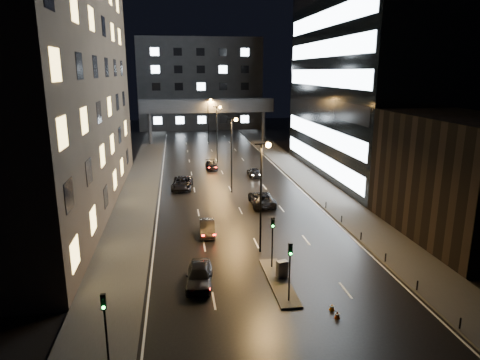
{
  "coord_description": "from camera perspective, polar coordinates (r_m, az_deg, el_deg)",
  "views": [
    {
      "loc": [
        -7.27,
        -27.72,
        16.11
      ],
      "look_at": [
        -0.2,
        19.1,
        4.0
      ],
      "focal_mm": 32.0,
      "sensor_mm": 36.0,
      "label": 1
    }
  ],
  "objects": [
    {
      "name": "traffic_signal_near",
      "position": [
        35.56,
        4.35,
        -7.17
      ],
      "size": [
        0.28,
        0.34,
        4.4
      ],
      "color": "black",
      "rests_on": "median_island"
    },
    {
      "name": "sidewalk_left",
      "position": [
        64.95,
        -12.93,
        -0.32
      ],
      "size": [
        5.0,
        110.0,
        0.15
      ],
      "primitive_type": "cube",
      "color": "#383533",
      "rests_on": "ground"
    },
    {
      "name": "building_left",
      "position": [
        54.05,
        -26.16,
        17.08
      ],
      "size": [
        15.0,
        48.0,
        40.0
      ],
      "primitive_type": "cube",
      "color": "#2D2319",
      "rests_on": "ground"
    },
    {
      "name": "traffic_signal_far",
      "position": [
        30.66,
        6.67,
        -10.88
      ],
      "size": [
        0.28,
        0.34,
        4.4
      ],
      "color": "black",
      "rests_on": "median_island"
    },
    {
      "name": "car_away_a",
      "position": [
        33.9,
        -5.45,
        -12.52
      ],
      "size": [
        2.45,
        5.03,
        1.65
      ],
      "primitive_type": "imported",
      "rotation": [
        0.0,
        0.0,
        -0.1
      ],
      "color": "black",
      "rests_on": "ground"
    },
    {
      "name": "building_right_glass",
      "position": [
        71.71,
        19.25,
        18.7
      ],
      "size": [
        20.0,
        36.0,
        45.0
      ],
      "primitive_type": "cube",
      "color": "black",
      "rests_on": "ground"
    },
    {
      "name": "streetlight_mid_a",
      "position": [
        57.03,
        -0.98,
        4.64
      ],
      "size": [
        1.45,
        0.5,
        10.15
      ],
      "color": "black",
      "rests_on": "ground"
    },
    {
      "name": "utility_cabinet",
      "position": [
        34.87,
        5.64,
        -11.72
      ],
      "size": [
        0.93,
        0.71,
        1.36
      ],
      "primitive_type": "cube",
      "rotation": [
        0.0,
        0.0,
        0.22
      ],
      "color": "#515153",
      "rests_on": "median_island"
    },
    {
      "name": "median_island",
      "position": [
        34.61,
        5.19,
        -13.32
      ],
      "size": [
        1.6,
        8.0,
        0.15
      ],
      "primitive_type": "cube",
      "color": "#383533",
      "rests_on": "ground"
    },
    {
      "name": "streetlight_near",
      "position": [
        37.73,
        3.06,
        -0.43
      ],
      "size": [
        1.45,
        0.5,
        10.15
      ],
      "color": "black",
      "rests_on": "ground"
    },
    {
      "name": "building_far",
      "position": [
        125.98,
        -5.41,
        12.64
      ],
      "size": [
        34.0,
        14.0,
        25.0
      ],
      "primitive_type": "cube",
      "color": "#333335",
      "rests_on": "ground"
    },
    {
      "name": "sidewalk_right",
      "position": [
        67.69,
        8.65,
        0.48
      ],
      "size": [
        5.0,
        110.0,
        0.15
      ],
      "primitive_type": "cube",
      "color": "#383533",
      "rests_on": "ground"
    },
    {
      "name": "car_away_d",
      "position": [
        72.41,
        -3.82,
        1.98
      ],
      "size": [
        1.97,
        4.49,
        1.28
      ],
      "primitive_type": "imported",
      "rotation": [
        0.0,
        0.0,
        0.04
      ],
      "color": "black",
      "rests_on": "ground"
    },
    {
      "name": "traffic_signal_corner",
      "position": [
        25.74,
        -17.57,
        -17.16
      ],
      "size": [
        0.28,
        0.34,
        4.4
      ],
      "color": "black",
      "rests_on": "ground"
    },
    {
      "name": "skybridge",
      "position": [
        98.3,
        -4.38,
        9.77
      ],
      "size": [
        30.0,
        3.0,
        10.0
      ],
      "color": "#333335",
      "rests_on": "ground"
    },
    {
      "name": "cone_a",
      "position": [
        31.56,
        12.16,
        -16.2
      ],
      "size": [
        0.5,
        0.5,
        0.48
      ],
      "primitive_type": "cone",
      "rotation": [
        0.0,
        0.0,
        0.34
      ],
      "color": "orange",
      "rests_on": "ground"
    },
    {
      "name": "car_away_b",
      "position": [
        43.66,
        -4.4,
        -6.35
      ],
      "size": [
        1.71,
        4.37,
        1.42
      ],
      "primitive_type": "imported",
      "rotation": [
        0.0,
        0.0,
        -0.05
      ],
      "color": "black",
      "rests_on": "ground"
    },
    {
      "name": "streetlight_mid_b",
      "position": [
        76.69,
        -2.98,
        7.13
      ],
      "size": [
        1.45,
        0.5,
        10.15
      ],
      "color": "black",
      "rests_on": "ground"
    },
    {
      "name": "car_toward_b",
      "position": [
        67.25,
        1.86,
        1.05
      ],
      "size": [
        1.92,
        4.51,
        1.3
      ],
      "primitive_type": "imported",
      "rotation": [
        0.0,
        0.0,
        3.12
      ],
      "color": "black",
      "rests_on": "ground"
    },
    {
      "name": "ground",
      "position": [
        69.99,
        -2.39,
        1.02
      ],
      "size": [
        160.0,
        160.0,
        0.0
      ],
      "primitive_type": "plane",
      "color": "black",
      "rests_on": "ground"
    },
    {
      "name": "car_away_c",
      "position": [
        60.53,
        -7.71,
        -0.42
      ],
      "size": [
        3.28,
        6.1,
        1.63
      ],
      "primitive_type": "imported",
      "rotation": [
        0.0,
        0.0,
        -0.1
      ],
      "color": "black",
      "rests_on": "ground"
    },
    {
      "name": "car_toward_a",
      "position": [
        52.88,
        2.9,
        -2.47
      ],
      "size": [
        2.77,
        5.94,
        1.65
      ],
      "primitive_type": "imported",
      "rotation": [
        0.0,
        0.0,
        3.13
      ],
      "color": "black",
      "rests_on": "ground"
    },
    {
      "name": "building_right_low",
      "position": [
        46.84,
        27.3,
        0.26
      ],
      "size": [
        10.0,
        18.0,
        12.0
      ],
      "primitive_type": "cube",
      "color": "black",
      "rests_on": "ground"
    },
    {
      "name": "streetlight_far",
      "position": [
        96.49,
        -4.17,
        8.59
      ],
      "size": [
        1.45,
        0.5,
        10.15
      ],
      "color": "black",
      "rests_on": "ground"
    },
    {
      "name": "bollard_row",
      "position": [
        41.49,
        17.25,
        -8.51
      ],
      "size": [
        0.12,
        25.12,
        0.9
      ],
      "color": "black",
      "rests_on": "ground"
    },
    {
      "name": "cone_b",
      "position": [
        30.74,
        12.85,
        -17.1
      ],
      "size": [
        0.52,
        0.52,
        0.51
      ],
      "primitive_type": "cone",
      "rotation": [
        0.0,
        0.0,
        0.34
      ],
      "color": "#E44F0C",
      "rests_on": "ground"
    }
  ]
}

